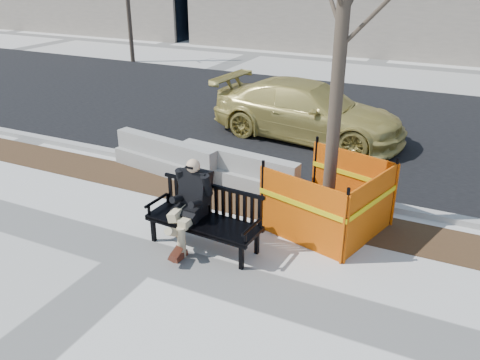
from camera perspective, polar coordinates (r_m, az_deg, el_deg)
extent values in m
plane|color=beige|center=(8.64, -11.30, -8.50)|extent=(120.00, 120.00, 0.00)
cube|color=#47301C|center=(10.53, -2.95, -1.73)|extent=(40.00, 1.20, 0.02)
cube|color=black|center=(15.88, 7.86, 7.10)|extent=(60.00, 10.40, 0.01)
cube|color=#9E9B93|center=(11.27, -0.66, 0.42)|extent=(60.00, 0.25, 0.12)
imported|color=tan|center=(14.06, 7.62, 4.83)|extent=(5.54, 2.70, 1.55)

